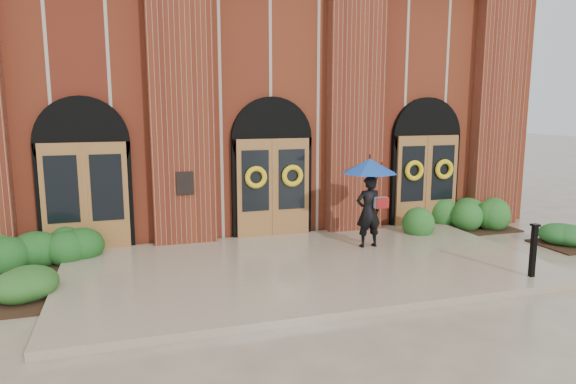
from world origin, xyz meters
name	(u,v)px	position (x,y,z in m)	size (l,w,h in m)	color
ground	(308,272)	(0.00, 0.00, 0.00)	(90.00, 90.00, 0.00)	tan
landing	(306,267)	(0.00, 0.15, 0.07)	(10.00, 5.30, 0.15)	gray
church_building	(227,105)	(0.00, 8.78, 3.50)	(16.20, 12.53, 7.00)	maroon
man_with_umbrella	(369,186)	(1.85, 0.97, 1.62)	(1.33, 1.33, 2.11)	black
metal_post	(533,249)	(3.96, -1.97, 0.71)	(0.15, 0.15, 1.06)	black
hedge_wall_left	(51,249)	(-5.24, 2.20, 0.36)	(2.82, 1.13, 0.72)	#1A4B19
hedge_wall_right	(457,217)	(5.20, 2.20, 0.40)	(3.09, 1.24, 0.79)	#23591F
hedge_front_left	(43,286)	(-5.10, -0.04, 0.27)	(1.54, 1.32, 0.54)	#24521C
hedge_front_right	(571,236)	(7.00, 0.00, 0.25)	(1.43, 1.22, 0.51)	#1D511F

